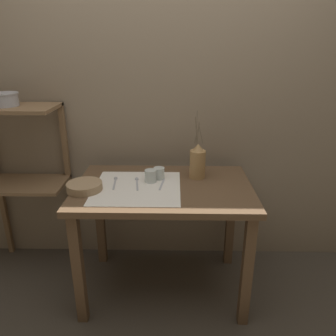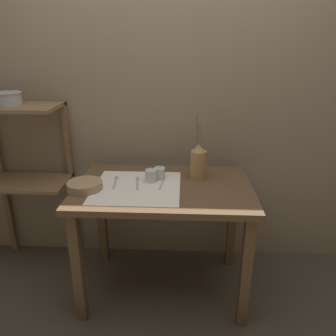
{
  "view_description": "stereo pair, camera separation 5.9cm",
  "coord_description": "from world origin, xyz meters",
  "views": [
    {
      "loc": [
        0.07,
        -1.9,
        1.64
      ],
      "look_at": [
        0.03,
        0.0,
        0.92
      ],
      "focal_mm": 35.0,
      "sensor_mm": 36.0,
      "label": 1
    },
    {
      "loc": [
        0.12,
        -1.9,
        1.64
      ],
      "look_at": [
        0.03,
        0.0,
        0.92
      ],
      "focal_mm": 35.0,
      "sensor_mm": 36.0,
      "label": 2
    }
  ],
  "objects": [
    {
      "name": "spoon_inner",
      "position": [
        -0.18,
        0.06,
        0.8
      ],
      "size": [
        0.04,
        0.18,
        0.02
      ],
      "color": "#A8A8AD",
      "rests_on": "wooden_table"
    },
    {
      "name": "ground_plane",
      "position": [
        0.0,
        0.0,
        0.0
      ],
      "size": [
        12.0,
        12.0,
        0.0
      ],
      "primitive_type": "plane",
      "color": "#473F35"
    },
    {
      "name": "wooden_table",
      "position": [
        0.0,
        0.0,
        0.68
      ],
      "size": [
        1.12,
        0.73,
        0.8
      ],
      "color": "brown",
      "rests_on": "ground_plane"
    },
    {
      "name": "glass_tumbler_far",
      "position": [
        -0.03,
        0.11,
        0.84
      ],
      "size": [
        0.07,
        0.07,
        0.08
      ],
      "color": "silver",
      "rests_on": "wooden_table"
    },
    {
      "name": "spoon_outer",
      "position": [
        -0.32,
        0.06,
        0.8
      ],
      "size": [
        0.03,
        0.18,
        0.02
      ],
      "color": "#A8A8AD",
      "rests_on": "wooden_table"
    },
    {
      "name": "pitcher_with_flowers",
      "position": [
        0.22,
        0.14,
        0.91
      ],
      "size": [
        0.1,
        0.1,
        0.45
      ],
      "color": "#A87F4C",
      "rests_on": "wooden_table"
    },
    {
      "name": "wooden_shelf_unit",
      "position": [
        -1.02,
        0.29,
        0.88
      ],
      "size": [
        0.59,
        0.35,
        1.25
      ],
      "color": "brown",
      "rests_on": "ground_plane"
    },
    {
      "name": "linen_cloth",
      "position": [
        -0.16,
        -0.04,
        0.8
      ],
      "size": [
        0.54,
        0.53,
        0.0
      ],
      "color": "white",
      "rests_on": "wooden_table"
    },
    {
      "name": "wooden_bowl",
      "position": [
        -0.48,
        -0.08,
        0.82
      ],
      "size": [
        0.22,
        0.22,
        0.05
      ],
      "color": "#9E7F5B",
      "rests_on": "wooden_table"
    },
    {
      "name": "glass_tumbler_near",
      "position": [
        -0.09,
        0.06,
        0.84
      ],
      "size": [
        0.08,
        0.08,
        0.08
      ],
      "color": "silver",
      "rests_on": "wooden_table"
    },
    {
      "name": "stone_wall_back",
      "position": [
        0.0,
        0.47,
        1.2
      ],
      "size": [
        7.0,
        0.06,
        2.4
      ],
      "color": "gray",
      "rests_on": "ground_plane"
    },
    {
      "name": "fork_outer",
      "position": [
        -0.01,
        0.01,
        0.8
      ],
      "size": [
        0.03,
        0.17,
        0.0
      ],
      "color": "#A8A8AD",
      "rests_on": "wooden_table"
    },
    {
      "name": "metal_pot_large",
      "position": [
        -1.06,
        0.25,
        1.3
      ],
      "size": [
        0.19,
        0.19,
        0.09
      ],
      "color": "#A8A8AD",
      "rests_on": "wooden_shelf_unit"
    }
  ]
}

